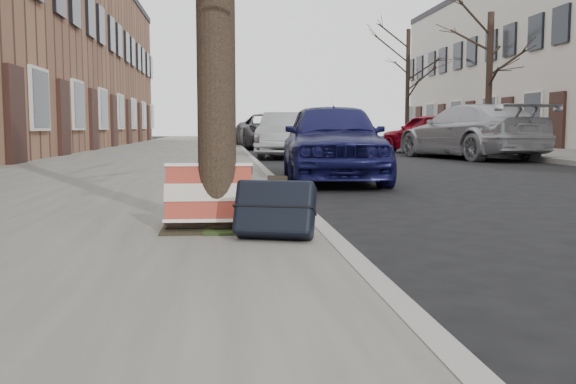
{
  "coord_description": "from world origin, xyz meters",
  "views": [
    {
      "loc": [
        -1.99,
        -3.57,
        0.85
      ],
      "look_at": [
        -1.54,
        0.8,
        0.41
      ],
      "focal_mm": 40.0,
      "sensor_mm": 36.0,
      "label": 1
    }
  ],
  "objects": [
    {
      "name": "near_sidewalk",
      "position": [
        -3.7,
        15.0,
        0.06
      ],
      "size": [
        5.0,
        70.0,
        0.12
      ],
      "primitive_type": "cube",
      "color": "gray",
      "rests_on": "ground"
    },
    {
      "name": "suitcase_red",
      "position": [
        -2.09,
        1.04,
        0.36
      ],
      "size": [
        0.62,
        0.35,
        0.47
      ],
      "primitive_type": "cube",
      "rotation": [
        -0.42,
        0.0,
        -0.03
      ],
      "color": "maroon",
      "rests_on": "near_sidewalk"
    },
    {
      "name": "suitcase_navy",
      "position": [
        -1.65,
        0.58,
        0.32
      ],
      "size": [
        0.59,
        0.45,
        0.41
      ],
      "primitive_type": "cube",
      "rotation": [
        -0.42,
        0.0,
        -0.31
      ],
      "color": "black",
      "rests_on": "near_sidewalk"
    },
    {
      "name": "tree_far_c",
      "position": [
        7.2,
        27.75,
        2.89
      ],
      "size": [
        0.21,
        0.21,
        5.55
      ],
      "primitive_type": "cylinder",
      "color": "black",
      "rests_on": "far_sidewalk"
    },
    {
      "name": "tree_far_b",
      "position": [
        7.2,
        17.94,
        2.45
      ],
      "size": [
        0.23,
        0.23,
        4.65
      ],
      "primitive_type": "cylinder",
      "color": "black",
      "rests_on": "far_sidewalk"
    },
    {
      "name": "car_near_mid",
      "position": [
        -0.15,
        14.46,
        0.64
      ],
      "size": [
        2.08,
        4.09,
        1.28
      ],
      "primitive_type": "imported",
      "rotation": [
        0.0,
        0.0,
        -0.19
      ],
      "color": "#9A9DA1",
      "rests_on": "ground"
    },
    {
      "name": "ground",
      "position": [
        0.0,
        0.0,
        0.0
      ],
      "size": [
        120.0,
        120.0,
        0.0
      ],
      "primitive_type": "plane",
      "color": "black",
      "rests_on": "ground"
    },
    {
      "name": "dirt_patch",
      "position": [
        -2.0,
        1.2,
        0.13
      ],
      "size": [
        0.85,
        0.85,
        0.02
      ],
      "primitive_type": "cube",
      "color": "black",
      "rests_on": "near_sidewalk"
    },
    {
      "name": "car_near_front",
      "position": [
        -0.25,
        6.48,
        0.64
      ],
      "size": [
        1.78,
        3.86,
        1.28
      ],
      "primitive_type": "imported",
      "rotation": [
        0.0,
        0.0,
        -0.07
      ],
      "color": "#121344",
      "rests_on": "ground"
    },
    {
      "name": "car_far_front",
      "position": [
        4.76,
        13.41,
        0.73
      ],
      "size": [
        3.16,
        5.39,
        1.47
      ],
      "primitive_type": "imported",
      "rotation": [
        0.0,
        0.0,
        3.38
      ],
      "color": "#A4A5AB",
      "rests_on": "ground"
    },
    {
      "name": "car_near_back",
      "position": [
        -0.1,
        22.12,
        0.7
      ],
      "size": [
        2.64,
        5.2,
        1.41
      ],
      "primitive_type": "imported",
      "rotation": [
        0.0,
        0.0,
        0.06
      ],
      "color": "#3D3D43",
      "rests_on": "ground"
    },
    {
      "name": "far_sidewalk",
      "position": [
        7.8,
        15.0,
        0.06
      ],
      "size": [
        4.0,
        70.0,
        0.12
      ],
      "primitive_type": "cube",
      "color": "slate",
      "rests_on": "ground"
    },
    {
      "name": "car_far_back",
      "position": [
        4.73,
        16.75,
        0.66
      ],
      "size": [
        2.75,
        4.18,
        1.32
      ],
      "primitive_type": "imported",
      "rotation": [
        0.0,
        0.0,
        3.47
      ],
      "color": "maroon",
      "rests_on": "ground"
    }
  ]
}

